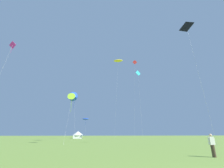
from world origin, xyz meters
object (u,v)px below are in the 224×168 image
at_px(kite_cyan_diamond, 138,74).
at_px(festival_tent_center, 78,135).
at_px(kite_red_diamond, 135,64).
at_px(kite_yellow_parafoil, 118,61).
at_px(kite_black_diamond, 187,27).
at_px(kite_blue_delta, 75,97).
at_px(person_spectator, 212,146).
at_px(kite_blue_parafoil, 86,119).
at_px(kite_lime_delta, 72,98).
at_px(kite_magenta_diamond, 11,48).

height_order(kite_cyan_diamond, festival_tent_center, kite_cyan_diamond).
relative_size(kite_red_diamond, kite_yellow_parafoil, 1.13).
height_order(kite_red_diamond, kite_black_diamond, kite_red_diamond).
relative_size(kite_blue_delta, kite_black_diamond, 0.56).
bearing_deg(kite_red_diamond, person_spectator, -101.67).
relative_size(kite_red_diamond, kite_black_diamond, 1.43).
bearing_deg(kite_blue_parafoil, kite_blue_delta, -103.07).
bearing_deg(kite_blue_delta, kite_lime_delta, -87.55).
bearing_deg(festival_tent_center, kite_blue_delta, -90.52).
bearing_deg(kite_magenta_diamond, kite_black_diamond, -8.19).
bearing_deg(kite_cyan_diamond, kite_blue_delta, -159.45).
distance_m(kite_blue_delta, kite_lime_delta, 11.74).
relative_size(kite_blue_delta, kite_red_diamond, 0.39).
distance_m(kite_blue_parafoil, kite_magenta_diamond, 34.27).
bearing_deg(kite_red_diamond, kite_black_diamond, -91.83).
distance_m(person_spectator, festival_tent_center, 57.82).
height_order(kite_red_diamond, kite_yellow_parafoil, kite_red_diamond).
relative_size(kite_magenta_diamond, kite_lime_delta, 1.87).
xyz_separation_m(kite_black_diamond, kite_magenta_diamond, (-33.57, 4.83, -5.10)).
bearing_deg(festival_tent_center, kite_magenta_diamond, -105.40).
xyz_separation_m(kite_red_diamond, kite_magenta_diamond, (-34.78, -32.74, -15.03)).
relative_size(kite_blue_delta, person_spectator, 7.75).
relative_size(kite_cyan_diamond, kite_lime_delta, 2.54).
bearing_deg(kite_blue_parafoil, festival_tent_center, 105.64).
bearing_deg(kite_lime_delta, kite_cyan_diamond, 42.22).
bearing_deg(kite_magenta_diamond, kite_blue_delta, 55.53).
height_order(kite_magenta_diamond, kite_lime_delta, kite_magenta_diamond).
xyz_separation_m(kite_yellow_parafoil, kite_cyan_diamond, (7.42, -1.50, -5.77)).
distance_m(kite_red_diamond, kite_yellow_parafoil, 11.88).
xyz_separation_m(kite_red_diamond, kite_yellow_parafoil, (-9.14, -7.10, -2.65)).
height_order(kite_black_diamond, kite_cyan_diamond, kite_cyan_diamond).
xyz_separation_m(kite_red_diamond, kite_blue_parafoil, (-20.72, -3.14, -25.09)).
bearing_deg(kite_magenta_diamond, person_spectator, -32.84).
bearing_deg(kite_black_diamond, kite_lime_delta, 157.37).
bearing_deg(kite_cyan_diamond, kite_magenta_diamond, -143.86).
distance_m(kite_cyan_diamond, festival_tent_center, 35.03).
height_order(kite_lime_delta, person_spectator, kite_lime_delta).
bearing_deg(kite_red_diamond, kite_lime_delta, -129.63).
bearing_deg(kite_red_diamond, kite_blue_parafoil, -171.37).
relative_size(kite_blue_parafoil, person_spectator, 4.26).
xyz_separation_m(kite_red_diamond, festival_tent_center, (-23.70, 7.49, -30.46)).
relative_size(kite_cyan_diamond, person_spectator, 14.53).
relative_size(kite_black_diamond, kite_yellow_parafoil, 0.79).
relative_size(kite_black_diamond, kite_cyan_diamond, 0.94).
distance_m(kite_blue_parafoil, kite_black_diamond, 42.38).
xyz_separation_m(person_spectator, festival_tent_center, (-13.64, 56.18, 0.74)).
distance_m(kite_blue_delta, kite_black_diamond, 32.39).
xyz_separation_m(kite_black_diamond, festival_tent_center, (-22.49, 45.06, -20.53)).
distance_m(kite_red_diamond, kite_blue_parafoil, 32.69).
xyz_separation_m(kite_blue_parafoil, kite_cyan_diamond, (18.99, -5.46, 16.67)).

